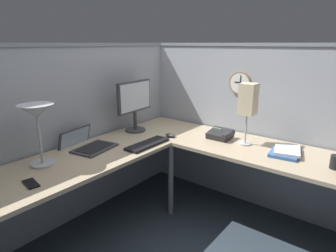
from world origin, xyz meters
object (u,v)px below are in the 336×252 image
(monitor, at_px, (135,102))
(laptop, at_px, (86,144))
(desk_lamp_dome, at_px, (37,116))
(keyboard, at_px, (147,144))
(coffee_mug, at_px, (336,162))
(cell_phone, at_px, (31,184))
(book_stack, at_px, (286,151))
(desk_lamp_paper, at_px, (248,101))
(wall_clock, at_px, (240,83))
(computer_mouse, at_px, (170,135))
(office_phone, at_px, (221,135))

(monitor, distance_m, laptop, 0.66)
(laptop, relative_size, desk_lamp_dome, 0.97)
(keyboard, relative_size, desk_lamp_dome, 0.97)
(keyboard, xyz_separation_m, coffee_mug, (0.45, -1.36, 0.04))
(keyboard, bearing_deg, cell_phone, 174.51)
(keyboard, height_order, book_stack, book_stack)
(monitor, xyz_separation_m, desk_lamp_paper, (0.30, -1.03, 0.09))
(desk_lamp_dome, xyz_separation_m, wall_clock, (1.63, -0.75, 0.12))
(desk_lamp_dome, relative_size, coffee_mug, 4.64)
(computer_mouse, height_order, wall_clock, wall_clock)
(computer_mouse, height_order, cell_phone, computer_mouse)
(cell_phone, distance_m, wall_clock, 1.97)
(laptop, relative_size, desk_lamp_paper, 0.82)
(office_phone, distance_m, book_stack, 0.59)
(keyboard, xyz_separation_m, wall_clock, (0.86, -0.43, 0.47))
(office_phone, distance_m, coffee_mug, 0.95)
(laptop, relative_size, cell_phone, 3.00)
(coffee_mug, bearing_deg, book_stack, 78.86)
(wall_clock, bearing_deg, desk_lamp_paper, -145.07)
(computer_mouse, distance_m, book_stack, 1.01)
(office_phone, bearing_deg, book_stack, -92.33)
(computer_mouse, relative_size, desk_lamp_paper, 0.20)
(laptop, relative_size, office_phone, 2.10)
(office_phone, bearing_deg, laptop, 138.90)
(laptop, bearing_deg, office_phone, -41.10)
(computer_mouse, height_order, desk_lamp_dome, desk_lamp_dome)
(monitor, bearing_deg, computer_mouse, -81.36)
(book_stack, bearing_deg, coffee_mug, -101.14)
(book_stack, distance_m, coffee_mug, 0.37)
(laptop, relative_size, wall_clock, 1.97)
(office_phone, bearing_deg, coffee_mug, -95.69)
(monitor, distance_m, computer_mouse, 0.49)
(keyboard, bearing_deg, coffee_mug, -71.32)
(monitor, bearing_deg, laptop, 179.99)
(book_stack, bearing_deg, computer_mouse, 102.75)
(laptop, bearing_deg, wall_clock, -33.66)
(laptop, bearing_deg, keyboard, -46.79)
(monitor, relative_size, cell_phone, 3.47)
(monitor, height_order, laptop, monitor)
(keyboard, bearing_deg, desk_lamp_dome, 157.50)
(desk_lamp_dome, distance_m, cell_phone, 0.47)
(keyboard, distance_m, cell_phone, 0.98)
(cell_phone, xyz_separation_m, book_stack, (1.50, -1.10, 0.02))
(keyboard, height_order, wall_clock, wall_clock)
(monitor, distance_m, coffee_mug, 1.77)
(office_phone, xyz_separation_m, book_stack, (-0.02, -0.59, -0.02))
(monitor, bearing_deg, keyboard, -122.67)
(desk_lamp_dome, height_order, book_stack, desk_lamp_dome)
(cell_phone, distance_m, desk_lamp_paper, 1.74)
(monitor, relative_size, coffee_mug, 5.21)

